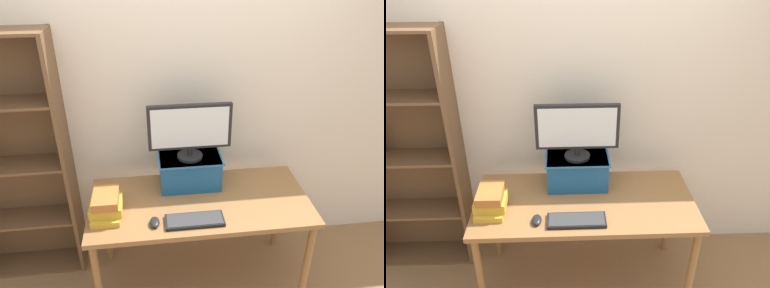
# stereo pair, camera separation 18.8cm
# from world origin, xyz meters

# --- Properties ---
(ground_plane) EXTENTS (12.00, 12.00, 0.00)m
(ground_plane) POSITION_xyz_m (0.00, 0.00, 0.00)
(ground_plane) COLOR olive
(back_wall) EXTENTS (7.00, 0.08, 2.60)m
(back_wall) POSITION_xyz_m (0.00, 0.51, 1.30)
(back_wall) COLOR beige
(back_wall) RESTS_ON ground_plane
(desk) EXTENTS (1.54, 0.72, 0.78)m
(desk) POSITION_xyz_m (0.00, 0.00, 0.70)
(desk) COLOR olive
(desk) RESTS_ON ground_plane
(bookshelf_unit) EXTENTS (0.86, 0.28, 1.91)m
(bookshelf_unit) POSITION_xyz_m (-1.36, 0.36, 0.97)
(bookshelf_unit) COLOR brown
(bookshelf_unit) RESTS_ON ground_plane
(riser_box) EXTENTS (0.46, 0.28, 0.24)m
(riser_box) POSITION_xyz_m (-0.04, 0.20, 0.90)
(riser_box) COLOR #195189
(riser_box) RESTS_ON desk
(computer_monitor) EXTENTS (0.58, 0.18, 0.41)m
(computer_monitor) POSITION_xyz_m (-0.04, 0.20, 1.24)
(computer_monitor) COLOR black
(computer_monitor) RESTS_ON riser_box
(keyboard) EXTENTS (0.38, 0.15, 0.02)m
(keyboard) POSITION_xyz_m (-0.07, -0.23, 0.79)
(keyboard) COLOR black
(keyboard) RESTS_ON desk
(computer_mouse) EXTENTS (0.06, 0.10, 0.04)m
(computer_mouse) POSITION_xyz_m (-0.32, -0.22, 0.80)
(computer_mouse) COLOR black
(computer_mouse) RESTS_ON desk
(book_stack) EXTENTS (0.21, 0.26, 0.17)m
(book_stack) POSITION_xyz_m (-0.63, -0.09, 0.86)
(book_stack) COLOR gold
(book_stack) RESTS_ON desk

